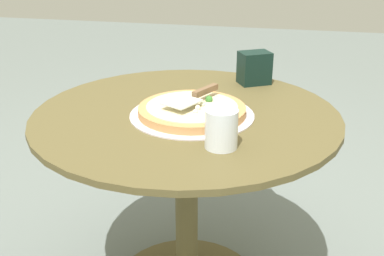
# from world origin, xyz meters

# --- Properties ---
(patio_table) EXTENTS (0.92, 0.92, 0.68)m
(patio_table) POSITION_xyz_m (0.00, 0.00, 0.48)
(patio_table) COLOR brown
(patio_table) RESTS_ON ground
(pizza_on_tray) EXTENTS (0.37, 0.37, 0.05)m
(pizza_on_tray) POSITION_xyz_m (0.03, 0.02, 0.70)
(pizza_on_tray) COLOR silver
(pizza_on_tray) RESTS_ON patio_table
(pizza_server) EXTENTS (0.21, 0.13, 0.02)m
(pizza_server) POSITION_xyz_m (0.00, 0.03, 0.74)
(pizza_server) COLOR silver
(pizza_server) RESTS_ON pizza_on_tray
(drinking_cup) EXTENTS (0.08, 0.08, 0.10)m
(drinking_cup) POSITION_xyz_m (0.22, 0.14, 0.73)
(drinking_cup) COLOR silver
(drinking_cup) RESTS_ON patio_table
(napkin_dispenser) EXTENTS (0.12, 0.13, 0.11)m
(napkin_dispenser) POSITION_xyz_m (-0.33, 0.17, 0.74)
(napkin_dispenser) COLOR black
(napkin_dispenser) RESTS_ON patio_table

